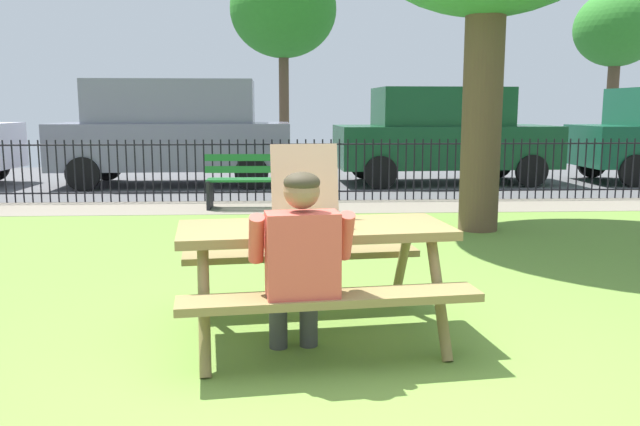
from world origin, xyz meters
The scene contains 12 objects.
ground centered at (0.00, 1.77, -0.01)m, with size 28.00×11.54×0.02m, color olive.
cobblestone_walkway centered at (0.00, 6.84, 0.00)m, with size 28.00×1.40×0.01m, color gray.
street_asphalt centered at (0.00, 10.78, -0.01)m, with size 28.00×6.49×0.01m, color #515154.
picnic_table_foreground centered at (-0.16, 0.93, 0.60)m, with size 1.96×1.68×0.79m.
pizza_box_open centered at (-0.19, 1.06, 0.87)m, with size 0.54×0.58×0.53m.
adult_at_table centered at (-0.27, 0.42, 0.66)m, with size 0.63×0.62×1.19m.
iron_fence_streetside centered at (0.00, 7.54, 0.52)m, with size 23.99×0.03×1.03m.
park_bench_center centered at (-0.75, 6.70, 0.42)m, with size 1.61×0.49×0.85m.
parked_car_left centered at (-2.56, 9.96, 1.10)m, with size 4.64×2.03×2.08m.
parked_car_center centered at (2.89, 9.96, 1.01)m, with size 4.48×2.08×1.94m.
far_tree_midleft centered at (-0.35, 16.02, 4.28)m, with size 3.03×3.03×5.67m.
far_tree_center centered at (9.44, 16.02, 3.78)m, with size 2.46×2.46×4.95m.
Camera 1 is at (-0.36, -3.39, 1.55)m, focal length 36.90 mm.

